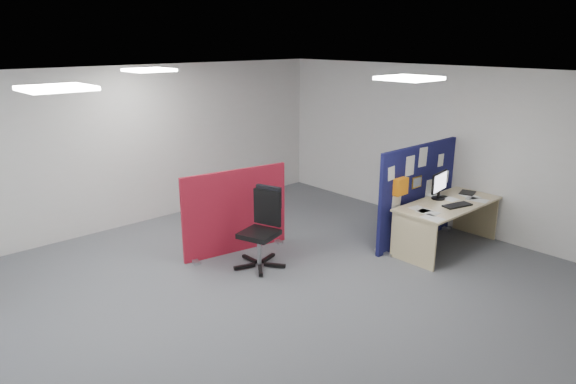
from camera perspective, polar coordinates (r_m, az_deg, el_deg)
floor at (r=6.40m, az=-6.74°, el=-12.60°), size 9.00×9.00×0.00m
ceiling at (r=5.60m, az=-7.70°, el=12.27°), size 9.00×7.00×0.02m
wall_back at (r=8.87m, az=-20.39°, el=4.17°), size 9.00×0.02×2.70m
wall_front at (r=3.80m, az=25.93°, el=-12.96°), size 9.00×0.02×2.70m
wall_right at (r=9.12m, az=16.64°, el=4.84°), size 0.02×7.00×2.70m
ceiling_lights at (r=6.34m, az=-8.68°, el=12.47°), size 4.10×4.10×0.04m
navy_divider at (r=8.25m, az=14.14°, el=-0.20°), size 1.90×0.30×1.57m
main_desk at (r=8.20m, az=17.04°, el=-2.21°), size 1.81×0.81×0.73m
monitor_main at (r=8.21m, az=16.47°, el=0.84°), size 0.49×0.20×0.43m
keyboard at (r=8.01m, az=18.29°, el=-1.41°), size 0.48×0.29×0.02m
mouse at (r=8.39m, az=19.43°, el=-0.68°), size 0.11×0.07×0.03m
paper_tray at (r=8.73m, az=19.31°, el=-0.08°), size 0.33×0.29×0.01m
red_divider at (r=7.71m, az=-5.84°, el=-2.22°), size 1.69×0.32×1.28m
office_chair at (r=7.24m, az=-2.77°, el=-3.40°), size 0.74×0.70×1.11m
desk_papers at (r=8.06m, az=17.08°, el=-1.27°), size 1.59×0.87×0.00m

